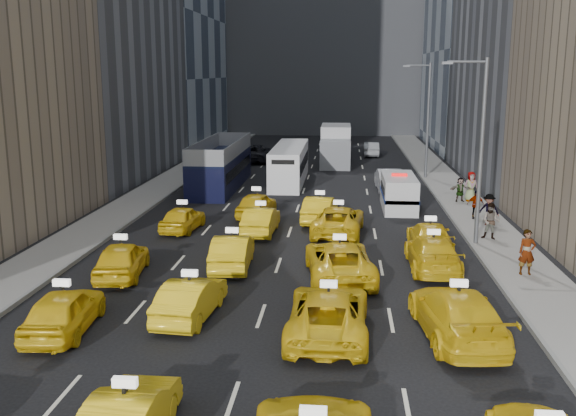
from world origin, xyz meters
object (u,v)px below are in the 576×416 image
double_decker (221,164)px  pedestrian_0 (527,252)px  nypd_van (399,193)px  city_bus (290,164)px  box_truck (336,146)px

double_decker → pedestrian_0: bearing=-49.5°
double_decker → pedestrian_0: 25.68m
nypd_van → city_bus: 11.87m
double_decker → city_bus: 5.55m
box_truck → pedestrian_0: (8.29, -32.23, -0.64)m
nypd_van → pedestrian_0: bearing=-71.4°
nypd_van → double_decker: (-12.35, 6.39, 0.70)m
nypd_van → double_decker: 13.92m
double_decker → box_truck: bearing=57.4°
pedestrian_0 → box_truck: bearing=101.6°
city_bus → box_truck: size_ratio=1.37×
double_decker → city_bus: bearing=30.5°
double_decker → pedestrian_0: double_decker is taller
nypd_van → box_truck: bearing=103.7°
box_truck → pedestrian_0: bearing=-83.1°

